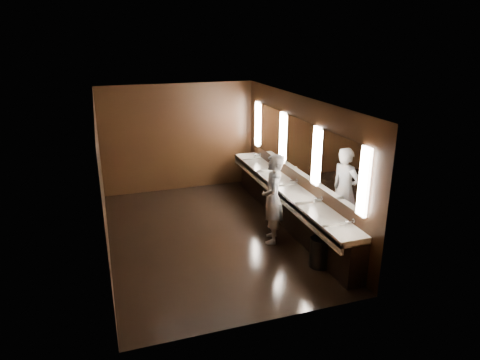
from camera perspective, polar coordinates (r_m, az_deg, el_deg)
name	(u,v)px	position (r m, az deg, el deg)	size (l,w,h in m)	color
floor	(209,235)	(9.03, -4.17, -7.31)	(6.00, 6.00, 0.00)	black
ceiling	(205,100)	(8.18, -4.64, 10.55)	(4.00, 6.00, 0.02)	#2D2D2B
wall_back	(179,138)	(11.33, -8.16, 5.59)	(4.00, 0.02, 2.80)	black
wall_front	(262,236)	(5.84, 2.96, -7.42)	(4.00, 0.02, 2.80)	black
wall_left	(102,182)	(8.27, -17.94, -0.22)	(0.02, 6.00, 2.80)	black
wall_right	(299,162)	(9.16, 7.82, 2.39)	(0.02, 6.00, 2.80)	black
sink_counter	(288,203)	(9.38, 6.44, -3.02)	(0.55, 5.40, 1.01)	black
mirror_band	(299,146)	(9.06, 7.81, 4.50)	(0.06, 5.03, 1.15)	white
person	(273,199)	(8.44, 4.40, -2.52)	(0.66, 0.43, 1.81)	#86A3C8
trash_bin	(320,252)	(7.89, 10.56, -9.44)	(0.36, 0.36, 0.55)	black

